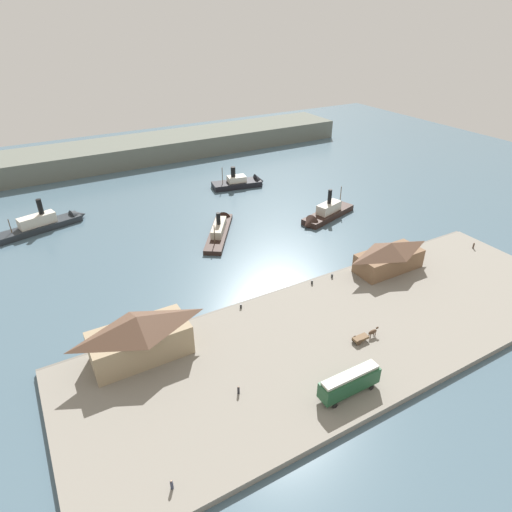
# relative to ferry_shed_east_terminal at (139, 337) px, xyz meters

# --- Properties ---
(ground_plane) EXTENTS (320.00, 320.00, 0.00)m
(ground_plane) POSITION_rel_ferry_shed_east_terminal_xyz_m (37.62, 9.27, -5.67)
(ground_plane) COLOR #476070
(quay_promenade) EXTENTS (110.00, 36.00, 1.20)m
(quay_promenade) POSITION_rel_ferry_shed_east_terminal_xyz_m (37.62, -12.73, -5.07)
(quay_promenade) COLOR gray
(quay_promenade) RESTS_ON ground
(seawall_edge) EXTENTS (110.00, 0.80, 1.00)m
(seawall_edge) POSITION_rel_ferry_shed_east_terminal_xyz_m (37.62, 5.67, -5.17)
(seawall_edge) COLOR #666159
(seawall_edge) RESTS_ON ground
(ferry_shed_east_terminal) EXTENTS (17.60, 8.44, 8.81)m
(ferry_shed_east_terminal) POSITION_rel_ferry_shed_east_terminal_xyz_m (0.00, 0.00, 0.00)
(ferry_shed_east_terminal) COLOR #998466
(ferry_shed_east_terminal) RESTS_ON quay_promenade
(ferry_shed_central_terminal) EXTENTS (16.66, 7.37, 7.13)m
(ferry_shed_central_terminal) POSITION_rel_ferry_shed_east_terminal_xyz_m (60.29, 0.31, -0.85)
(ferry_shed_central_terminal) COLOR brown
(ferry_shed_central_terminal) RESTS_ON quay_promenade
(street_tram) EXTENTS (10.88, 2.92, 4.30)m
(street_tram) POSITION_rel_ferry_shed_east_terminal_xyz_m (26.67, -25.29, -1.96)
(street_tram) COLOR #1E4C2D
(street_tram) RESTS_ON quay_promenade
(horse_cart) EXTENTS (5.93, 1.50, 1.87)m
(horse_cart) POSITION_rel_ferry_shed_east_terminal_xyz_m (38.03, -16.55, -3.55)
(horse_cart) COLOR brown
(horse_cart) RESTS_ON quay_promenade
(pedestrian_near_cart) EXTENTS (0.40, 0.40, 1.60)m
(pedestrian_near_cart) POSITION_rel_ferry_shed_east_terminal_xyz_m (11.02, -16.49, -3.74)
(pedestrian_near_cart) COLOR #232328
(pedestrian_near_cart) RESTS_ON quay_promenade
(pedestrian_walking_east) EXTENTS (0.42, 0.42, 1.70)m
(pedestrian_walking_east) POSITION_rel_ferry_shed_east_terminal_xyz_m (87.38, -3.10, -3.70)
(pedestrian_walking_east) COLOR #4C3D33
(pedestrian_walking_east) RESTS_ON quay_promenade
(pedestrian_at_waters_edge) EXTENTS (0.41, 0.41, 1.67)m
(pedestrian_at_waters_edge) POSITION_rel_ferry_shed_east_terminal_xyz_m (-4.10, -26.56, -3.71)
(pedestrian_at_waters_edge) COLOR #33384C
(pedestrian_at_waters_edge) RESTS_ON quay_promenade
(mooring_post_west) EXTENTS (0.44, 0.44, 0.90)m
(mooring_post_west) POSITION_rel_ferry_shed_east_terminal_xyz_m (74.52, 3.80, -4.02)
(mooring_post_west) COLOR black
(mooring_post_west) RESTS_ON quay_promenade
(mooring_post_center_west) EXTENTS (0.44, 0.44, 0.90)m
(mooring_post_center_west) POSITION_rel_ferry_shed_east_terminal_xyz_m (46.35, 3.93, -4.02)
(mooring_post_center_west) COLOR black
(mooring_post_center_west) RESTS_ON quay_promenade
(mooring_post_center_east) EXTENTS (0.44, 0.44, 0.90)m
(mooring_post_center_east) POSITION_rel_ferry_shed_east_terminal_xyz_m (40.68, 4.03, -4.02)
(mooring_post_center_east) COLOR black
(mooring_post_center_east) RESTS_ON quay_promenade
(mooring_post_east) EXTENTS (0.44, 0.44, 0.90)m
(mooring_post_east) POSITION_rel_ferry_shed_east_terminal_xyz_m (22.28, 3.96, -4.02)
(mooring_post_east) COLOR black
(mooring_post_east) RESTS_ON quay_promenade
(ferry_near_quay) EXTENTS (18.15, 23.91, 8.31)m
(ferry_near_quay) POSITION_rel_ferry_shed_east_terminal_xyz_m (35.41, 41.36, -4.55)
(ferry_near_quay) COLOR black
(ferry_near_quay) RESTS_ON ground
(ferry_mid_harbor) EXTENTS (19.60, 9.27, 9.60)m
(ferry_mid_harbor) POSITION_rel_ferry_shed_east_terminal_xyz_m (57.80, 69.70, -4.28)
(ferry_mid_harbor) COLOR black
(ferry_mid_harbor) RESTS_ON ground
(ferry_approaching_west) EXTENTS (26.38, 11.16, 10.56)m
(ferry_approaching_west) POSITION_rel_ferry_shed_east_terminal_xyz_m (-7.62, 67.77, -4.06)
(ferry_approaching_west) COLOR #23282D
(ferry_approaching_west) RESTS_ON ground
(ferry_moored_west) EXTENTS (22.25, 11.20, 10.48)m
(ferry_moored_west) POSITION_rel_ferry_shed_east_terminal_xyz_m (65.85, 32.61, -4.17)
(ferry_moored_west) COLOR black
(ferry_moored_west) RESTS_ON ground
(far_headland) EXTENTS (180.00, 24.00, 8.00)m
(far_headland) POSITION_rel_ferry_shed_east_terminal_xyz_m (37.62, 119.27, -1.67)
(far_headland) COLOR #60665B
(far_headland) RESTS_ON ground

